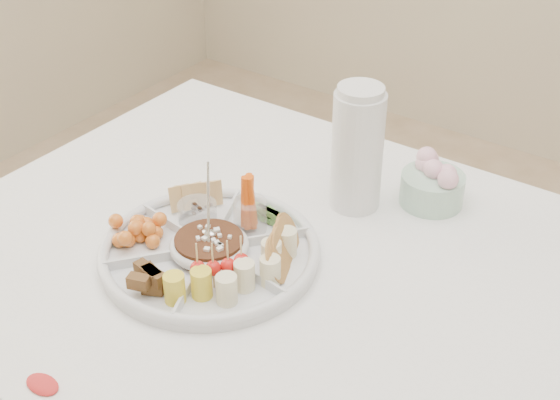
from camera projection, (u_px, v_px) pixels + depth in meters
The scene contains 12 objects.
party_tray at pixel (209, 249), 1.36m from camera, with size 0.38×0.38×0.04m, color white.
bean_dip at pixel (209, 246), 1.35m from camera, with size 0.12×0.12×0.04m, color #4C250C.
tortillas at pixel (282, 250), 1.32m from camera, with size 0.10×0.10×0.06m, color olive, non-canonical shape.
carrot_cucumber at pixel (262, 200), 1.41m from camera, with size 0.12×0.12×0.11m, color #ED550E, non-canonical shape.
pita_raisins at pixel (194, 200), 1.45m from camera, with size 0.10×0.10×0.05m, color #E0A868, non-canonical shape.
cherries at pixel (139, 232), 1.38m from camera, with size 0.12×0.12×0.05m, color orange, non-canonical shape.
granola_chunks at pixel (150, 277), 1.27m from camera, with size 0.09×0.09×0.04m, color #51361F, non-canonical shape.
banana_tomato at pixel (226, 278), 1.23m from camera, with size 0.11×0.11×0.09m, color tan, non-canonical shape.
cup_stack at pixel (353, 155), 1.46m from camera, with size 0.08×0.08×0.22m, color white.
thermos at pixel (357, 147), 1.45m from camera, with size 0.10×0.10×0.25m, color silver.
flower_bowl at pixel (433, 182), 1.50m from camera, with size 0.12×0.12×0.09m, color silver.
placemat at pixel (29, 378), 1.13m from camera, with size 0.30×0.10×0.01m, color white.
Camera 1 is at (0.49, -0.87, 1.59)m, focal length 50.00 mm.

